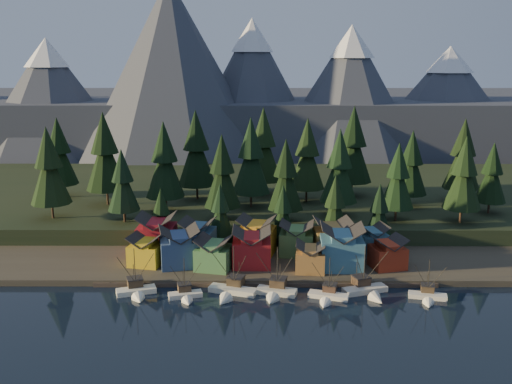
{
  "coord_description": "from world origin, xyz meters",
  "views": [
    {
      "loc": [
        -1.71,
        -108.78,
        51.91
      ],
      "look_at": [
        -2.29,
        30.0,
        19.11
      ],
      "focal_mm": 40.0,
      "sensor_mm": 36.0,
      "label": 1
    }
  ],
  "objects_px": {
    "boat_3": "(276,285)",
    "boat_4": "(328,292)",
    "house_front_1": "(179,246)",
    "boat_2": "(231,286)",
    "boat_6": "(428,292)",
    "house_back_1": "(198,236)",
    "boat_0": "(136,285)",
    "boat_1": "(186,290)",
    "house_back_0": "(157,233)",
    "boat_5": "(368,285)",
    "house_front_0": "(146,249)"
  },
  "relations": [
    {
      "from": "boat_3",
      "to": "house_front_0",
      "type": "height_order",
      "value": "boat_3"
    },
    {
      "from": "boat_5",
      "to": "house_front_0",
      "type": "height_order",
      "value": "boat_5"
    },
    {
      "from": "boat_4",
      "to": "house_front_1",
      "type": "xyz_separation_m",
      "value": [
        -34.83,
        17.35,
        4.69
      ]
    },
    {
      "from": "boat_1",
      "to": "house_back_1",
      "type": "distance_m",
      "value": 25.24
    },
    {
      "from": "boat_4",
      "to": "house_back_1",
      "type": "height_order",
      "value": "house_back_1"
    },
    {
      "from": "boat_0",
      "to": "house_back_0",
      "type": "bearing_deg",
      "value": 69.6
    },
    {
      "from": "boat_0",
      "to": "boat_4",
      "type": "bearing_deg",
      "value": -22.4
    },
    {
      "from": "boat_1",
      "to": "house_back_0",
      "type": "distance_m",
      "value": 28.62
    },
    {
      "from": "boat_5",
      "to": "house_front_1",
      "type": "bearing_deg",
      "value": 142.48
    },
    {
      "from": "boat_2",
      "to": "boat_6",
      "type": "height_order",
      "value": "boat_2"
    },
    {
      "from": "boat_0",
      "to": "boat_3",
      "type": "xyz_separation_m",
      "value": [
        31.13,
        -0.27,
        0.1
      ]
    },
    {
      "from": "boat_4",
      "to": "house_front_1",
      "type": "distance_m",
      "value": 39.19
    },
    {
      "from": "boat_3",
      "to": "house_back_0",
      "type": "height_order",
      "value": "house_back_0"
    },
    {
      "from": "boat_6",
      "to": "house_front_1",
      "type": "relative_size",
      "value": 0.87
    },
    {
      "from": "boat_3",
      "to": "house_front_1",
      "type": "relative_size",
      "value": 1.08
    },
    {
      "from": "boat_3",
      "to": "boat_4",
      "type": "xyz_separation_m",
      "value": [
        11.41,
        -2.13,
        -0.53
      ]
    },
    {
      "from": "boat_0",
      "to": "boat_2",
      "type": "height_order",
      "value": "boat_2"
    },
    {
      "from": "house_back_0",
      "to": "boat_6",
      "type": "bearing_deg",
      "value": -20.79
    },
    {
      "from": "boat_3",
      "to": "boat_6",
      "type": "relative_size",
      "value": 1.23
    },
    {
      "from": "house_front_0",
      "to": "boat_3",
      "type": "bearing_deg",
      "value": -13.96
    },
    {
      "from": "boat_3",
      "to": "boat_6",
      "type": "xyz_separation_m",
      "value": [
        33.47,
        -2.04,
        -0.58
      ]
    },
    {
      "from": "boat_1",
      "to": "boat_5",
      "type": "xyz_separation_m",
      "value": [
        40.64,
        2.44,
        0.26
      ]
    },
    {
      "from": "boat_2",
      "to": "boat_5",
      "type": "height_order",
      "value": "boat_2"
    },
    {
      "from": "boat_1",
      "to": "boat_2",
      "type": "bearing_deg",
      "value": -3.8
    },
    {
      "from": "boat_1",
      "to": "house_front_1",
      "type": "height_order",
      "value": "house_front_1"
    },
    {
      "from": "boat_3",
      "to": "boat_5",
      "type": "relative_size",
      "value": 1.01
    },
    {
      "from": "boat_3",
      "to": "boat_5",
      "type": "distance_m",
      "value": 20.76
    },
    {
      "from": "boat_1",
      "to": "boat_3",
      "type": "distance_m",
      "value": 19.96
    },
    {
      "from": "boat_2",
      "to": "house_back_0",
      "type": "bearing_deg",
      "value": 148.57
    },
    {
      "from": "boat_6",
      "to": "house_back_1",
      "type": "relative_size",
      "value": 1.0
    },
    {
      "from": "house_front_1",
      "to": "boat_6",
      "type": "bearing_deg",
      "value": -30.38
    },
    {
      "from": "boat_1",
      "to": "boat_2",
      "type": "height_order",
      "value": "boat_2"
    },
    {
      "from": "house_front_1",
      "to": "boat_3",
      "type": "bearing_deg",
      "value": -46.52
    },
    {
      "from": "boat_6",
      "to": "house_back_0",
      "type": "relative_size",
      "value": 0.94
    },
    {
      "from": "boat_3",
      "to": "house_back_1",
      "type": "distance_m",
      "value": 30.78
    },
    {
      "from": "boat_6",
      "to": "house_front_0",
      "type": "height_order",
      "value": "house_front_0"
    },
    {
      "from": "boat_6",
      "to": "house_front_1",
      "type": "distance_m",
      "value": 59.63
    },
    {
      "from": "house_back_0",
      "to": "house_back_1",
      "type": "bearing_deg",
      "value": -4.68
    },
    {
      "from": "boat_2",
      "to": "boat_5",
      "type": "bearing_deg",
      "value": 18.93
    },
    {
      "from": "boat_0",
      "to": "boat_5",
      "type": "xyz_separation_m",
      "value": [
        51.88,
        0.64,
        -0.08
      ]
    },
    {
      "from": "house_front_0",
      "to": "house_back_0",
      "type": "xyz_separation_m",
      "value": [
        1.21,
        9.02,
        1.46
      ]
    },
    {
      "from": "boat_0",
      "to": "boat_4",
      "type": "height_order",
      "value": "boat_0"
    },
    {
      "from": "boat_0",
      "to": "boat_5",
      "type": "height_order",
      "value": "boat_5"
    },
    {
      "from": "boat_5",
      "to": "boat_0",
      "type": "bearing_deg",
      "value": 161.15
    },
    {
      "from": "boat_0",
      "to": "boat_1",
      "type": "xyz_separation_m",
      "value": [
        11.24,
        -1.81,
        -0.34
      ]
    },
    {
      "from": "boat_6",
      "to": "house_back_1",
      "type": "height_order",
      "value": "house_back_1"
    },
    {
      "from": "boat_3",
      "to": "house_back_1",
      "type": "height_order",
      "value": "house_back_1"
    },
    {
      "from": "boat_6",
      "to": "house_back_0",
      "type": "bearing_deg",
      "value": 170.5
    },
    {
      "from": "boat_0",
      "to": "boat_2",
      "type": "xyz_separation_m",
      "value": [
        21.13,
        0.16,
        -0.14
      ]
    },
    {
      "from": "house_front_0",
      "to": "house_front_1",
      "type": "relative_size",
      "value": 0.8
    }
  ]
}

